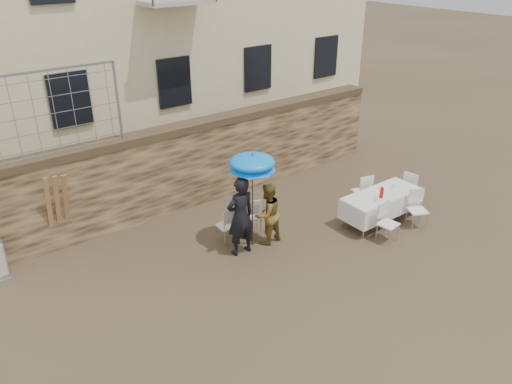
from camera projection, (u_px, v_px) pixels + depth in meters
ground at (307, 301)px, 9.80m from camera, size 80.00×80.00×0.00m
stone_wall at (179, 168)px, 12.89m from camera, size 13.00×0.50×2.20m
chain_link_fence at (45, 115)px, 10.39m from camera, size 3.20×0.06×1.80m
man_suit at (240, 216)px, 10.93m from camera, size 0.69×0.46×1.87m
woman_dress at (267, 214)px, 11.42m from camera, size 0.77×0.62×1.50m
umbrella at (252, 165)px, 10.73m from camera, size 1.04×1.04×2.14m
couple_chair_left at (227, 224)px, 11.53m from camera, size 0.50×0.50×0.96m
couple_chair_right at (251, 215)px, 11.91m from camera, size 0.61×0.61×0.96m
banquet_table at (381, 195)px, 12.32m from camera, size 2.10×0.85×0.78m
soda_bottle at (382, 193)px, 12.03m from camera, size 0.09×0.09×0.26m
table_chair_front_left at (388, 223)px, 11.58m from camera, size 0.54×0.54×0.96m
table_chair_front_right at (418, 210)px, 12.17m from camera, size 0.64×0.64×0.96m
table_chair_back at (362, 190)px, 13.12m from camera, size 0.58×0.58×0.96m
table_chair_side at (412, 188)px, 13.26m from camera, size 0.55×0.55×0.96m
wood_planks at (64, 210)px, 11.05m from camera, size 0.70×0.20×2.00m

